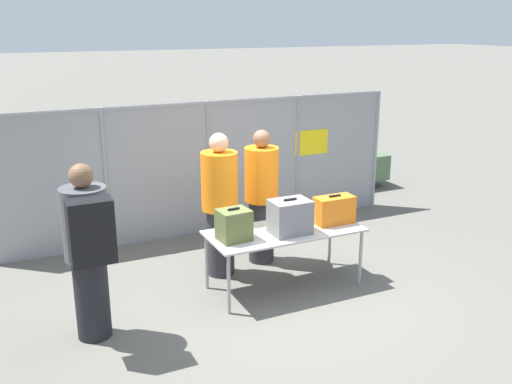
% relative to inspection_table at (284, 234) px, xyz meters
% --- Properties ---
extents(ground_plane, '(120.00, 120.00, 0.00)m').
position_rel_inspection_table_xyz_m(ground_plane, '(-0.13, -0.11, -0.68)').
color(ground_plane, '#605E56').
extents(fence_section, '(6.14, 0.07, 2.00)m').
position_rel_inspection_table_xyz_m(fence_section, '(-0.12, 2.18, 0.37)').
color(fence_section, gray).
rests_on(fence_section, ground_plane).
extents(inspection_table, '(1.85, 0.81, 0.73)m').
position_rel_inspection_table_xyz_m(inspection_table, '(0.00, 0.00, 0.00)').
color(inspection_table, '#B2B2AD').
rests_on(inspection_table, ground_plane).
extents(suitcase_olive, '(0.37, 0.32, 0.38)m').
position_rel_inspection_table_xyz_m(suitcase_olive, '(-0.67, -0.03, 0.23)').
color(suitcase_olive, '#566033').
rests_on(suitcase_olive, inspection_table).
extents(suitcase_grey, '(0.45, 0.34, 0.42)m').
position_rel_inspection_table_xyz_m(suitcase_grey, '(0.01, -0.11, 0.25)').
color(suitcase_grey, slate).
rests_on(suitcase_grey, inspection_table).
extents(suitcase_orange, '(0.49, 0.23, 0.36)m').
position_rel_inspection_table_xyz_m(suitcase_orange, '(0.66, -0.04, 0.22)').
color(suitcase_orange, orange).
rests_on(suitcase_orange, inspection_table).
extents(traveler_hooded, '(0.45, 0.70, 1.82)m').
position_rel_inspection_table_xyz_m(traveler_hooded, '(-2.29, -0.25, 0.32)').
color(traveler_hooded, black).
rests_on(traveler_hooded, ground_plane).
extents(security_worker_near, '(0.44, 0.44, 1.78)m').
position_rel_inspection_table_xyz_m(security_worker_near, '(0.10, 0.83, 0.24)').
color(security_worker_near, '#2D2D33').
rests_on(security_worker_near, ground_plane).
extents(security_worker_far, '(0.45, 0.45, 1.82)m').
position_rel_inspection_table_xyz_m(security_worker_far, '(-0.55, 0.67, 0.26)').
color(security_worker_far, '#2D2D33').
rests_on(security_worker_far, ground_plane).
extents(utility_trailer, '(3.72, 2.23, 0.63)m').
position_rel_inspection_table_xyz_m(utility_trailer, '(2.44, 3.74, -0.30)').
color(utility_trailer, '#4C6B47').
rests_on(utility_trailer, ground_plane).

